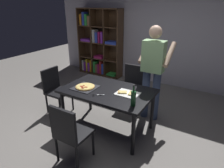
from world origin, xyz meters
TOP-DOWN VIEW (x-y plane):
  - ground_plane at (0.00, 0.00)m, footprint 12.00×12.00m
  - back_wall at (0.00, 2.60)m, footprint 6.40×0.10m
  - dining_table at (0.00, 0.00)m, footprint 1.50×0.93m
  - chair_near_camera at (-0.00, -0.95)m, footprint 0.42×0.42m
  - chair_far_side at (0.00, 0.95)m, footprint 0.42×0.42m
  - chair_left_end at (-1.24, 0.00)m, footprint 0.42×0.42m
  - bookshelf at (-1.79, 2.38)m, footprint 1.40×0.35m
  - person_serving_pizza at (0.51, 0.73)m, footprint 0.55×0.54m
  - pepperoni_pizza_on_tray at (-0.37, -0.12)m, footprint 0.38×0.38m
  - pizza_slices_on_towel at (0.36, 0.03)m, footprint 0.36×0.28m
  - wine_bottle at (0.60, -0.28)m, footprint 0.07×0.07m
  - kitchen_scissors at (-0.04, -0.27)m, footprint 0.19×0.14m

SIDE VIEW (x-z plane):
  - ground_plane at x=0.00m, z-range 0.00..0.00m
  - chair_near_camera at x=0.00m, z-range 0.06..0.96m
  - chair_far_side at x=0.00m, z-range 0.06..0.96m
  - chair_left_end at x=-1.24m, z-range 0.06..0.96m
  - dining_table at x=0.00m, z-range 0.30..1.05m
  - kitchen_scissors at x=-0.04m, z-range 0.75..0.76m
  - pizza_slices_on_towel at x=0.36m, z-range 0.74..0.78m
  - pepperoni_pizza_on_tray at x=-0.37m, z-range 0.75..0.78m
  - wine_bottle at x=0.60m, z-range 0.71..1.03m
  - bookshelf at x=-1.79m, z-range -0.07..1.88m
  - person_serving_pizza at x=0.51m, z-range 0.12..1.87m
  - back_wall at x=0.00m, z-range 0.00..2.80m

